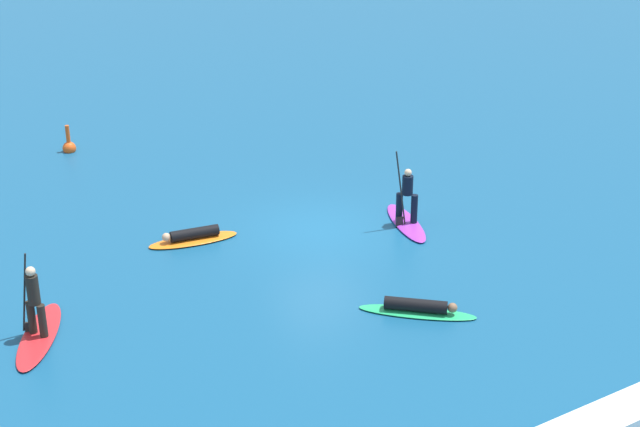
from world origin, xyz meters
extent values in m
plane|color=navy|center=(0.00, 0.00, 0.00)|extent=(120.00, 120.00, 0.00)
ellipsoid|color=orange|center=(-3.34, 1.19, 0.04)|extent=(2.56, 1.12, 0.08)
cylinder|color=black|center=(-3.30, 1.18, 0.24)|extent=(1.37, 0.52, 0.30)
sphere|color=tan|center=(-4.07, 1.31, 0.26)|extent=(0.27, 0.27, 0.24)
ellipsoid|color=#23B266|center=(-0.49, -5.19, 0.04)|extent=(2.45, 2.31, 0.07)
cylinder|color=black|center=(-0.53, -5.16, 0.23)|extent=(1.31, 1.23, 0.31)
sphere|color=brown|center=(0.11, -5.74, 0.25)|extent=(0.33, 0.33, 0.23)
ellipsoid|color=red|center=(-8.43, -1.56, 0.05)|extent=(2.12, 2.95, 0.09)
cylinder|color=black|center=(-8.35, -1.70, 0.49)|extent=(0.25, 0.25, 0.79)
cylinder|color=black|center=(-8.51, -1.42, 0.49)|extent=(0.25, 0.25, 0.79)
cylinder|color=black|center=(-8.43, -1.56, 1.23)|extent=(0.38, 0.38, 0.70)
sphere|color=beige|center=(-8.43, -1.56, 1.69)|extent=(0.30, 0.30, 0.22)
cylinder|color=black|center=(-8.56, -1.31, 1.08)|extent=(0.29, 0.19, 1.96)
cube|color=black|center=(-8.56, -1.31, 0.15)|extent=(0.20, 0.15, 0.32)
ellipsoid|color=purple|center=(2.28, -0.97, 0.05)|extent=(1.46, 2.78, 0.09)
cylinder|color=black|center=(2.13, -0.81, 0.51)|extent=(0.24, 0.24, 0.83)
cylinder|color=black|center=(2.42, -1.13, 0.51)|extent=(0.24, 0.24, 0.83)
cylinder|color=black|center=(2.28, -0.97, 1.20)|extent=(0.39, 0.39, 0.55)
sphere|color=beige|center=(2.28, -0.97, 1.58)|extent=(0.26, 0.26, 0.20)
cylinder|color=black|center=(1.99, -1.04, 1.20)|extent=(0.36, 0.15, 2.20)
cube|color=black|center=(1.99, -1.04, 0.15)|extent=(0.21, 0.12, 0.32)
sphere|color=#E55119|center=(-3.96, 9.80, 0.11)|extent=(0.45, 0.45, 0.45)
cylinder|color=#E55119|center=(-3.96, 9.80, 0.46)|extent=(0.14, 0.14, 0.93)
cube|color=white|center=(0.00, -10.55, 0.09)|extent=(25.04, 0.90, 0.18)
camera|label=1|loc=(-12.90, -20.95, 11.55)|focal=54.41mm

